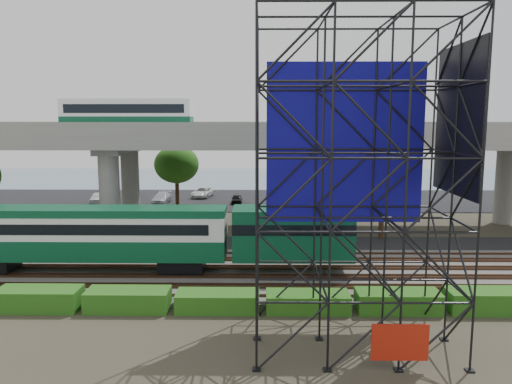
{
  "coord_description": "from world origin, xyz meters",
  "views": [
    {
      "loc": [
        3.46,
        -30.82,
        10.53
      ],
      "look_at": [
        3.01,
        6.0,
        5.16
      ],
      "focal_mm": 35.0,
      "sensor_mm": 36.0,
      "label": 1
    }
  ],
  "objects": [
    {
      "name": "harbor_water",
      "position": [
        0.0,
        56.0,
        0.01
      ],
      "size": [
        140.0,
        40.0,
        0.03
      ],
      "primitive_type": "cube",
      "color": "slate",
      "rests_on": "ground"
    },
    {
      "name": "overpass",
      "position": [
        -0.67,
        16.0,
        8.21
      ],
      "size": [
        80.0,
        12.0,
        12.4
      ],
      "color": "#9E9B93",
      "rests_on": "ground"
    },
    {
      "name": "service_road",
      "position": [
        0.0,
        10.5,
        0.04
      ],
      "size": [
        90.0,
        5.0,
        0.08
      ],
      "primitive_type": "cube",
      "color": "black",
      "rests_on": "ground"
    },
    {
      "name": "suv",
      "position": [
        -9.67,
        9.64,
        0.77
      ],
      "size": [
        5.11,
        2.61,
        1.38
      ],
      "primitive_type": "imported",
      "rotation": [
        0.0,
        0.0,
        1.63
      ],
      "color": "black",
      "rests_on": "service_road"
    },
    {
      "name": "trees",
      "position": [
        -4.67,
        16.17,
        5.57
      ],
      "size": [
        40.94,
        16.94,
        7.69
      ],
      "color": "#382314",
      "rests_on": "ground"
    },
    {
      "name": "hedge_strip",
      "position": [
        1.01,
        -4.3,
        0.56
      ],
      "size": [
        34.6,
        1.8,
        1.2
      ],
      "color": "#225613",
      "rests_on": "ground"
    },
    {
      "name": "ballast_bed",
      "position": [
        0.0,
        2.0,
        0.1
      ],
      "size": [
        90.0,
        12.0,
        0.2
      ],
      "primitive_type": "cube",
      "color": "slate",
      "rests_on": "ground"
    },
    {
      "name": "ground",
      "position": [
        0.0,
        0.0,
        0.0
      ],
      "size": [
        140.0,
        140.0,
        0.0
      ],
      "primitive_type": "plane",
      "color": "#474233",
      "rests_on": "ground"
    },
    {
      "name": "parking_lot",
      "position": [
        0.0,
        34.0,
        0.04
      ],
      "size": [
        90.0,
        18.0,
        0.08
      ],
      "primitive_type": "cube",
      "color": "black",
      "rests_on": "ground"
    },
    {
      "name": "rail_tracks",
      "position": [
        0.0,
        2.0,
        0.28
      ],
      "size": [
        90.0,
        9.52,
        0.16
      ],
      "color": "#472D1E",
      "rests_on": "ballast_bed"
    },
    {
      "name": "scaffold_tower",
      "position": [
        7.75,
        -7.98,
        7.47
      ],
      "size": [
        9.36,
        6.36,
        15.0
      ],
      "color": "black",
      "rests_on": "ground"
    },
    {
      "name": "parked_cars",
      "position": [
        -1.8,
        33.65,
        0.7
      ],
      "size": [
        38.15,
        9.8,
        1.32
      ],
      "color": "silver",
      "rests_on": "parking_lot"
    },
    {
      "name": "commuter_train",
      "position": [
        -6.36,
        2.0,
        2.88
      ],
      "size": [
        29.3,
        3.06,
        4.3
      ],
      "color": "black",
      "rests_on": "rail_tracks"
    }
  ]
}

